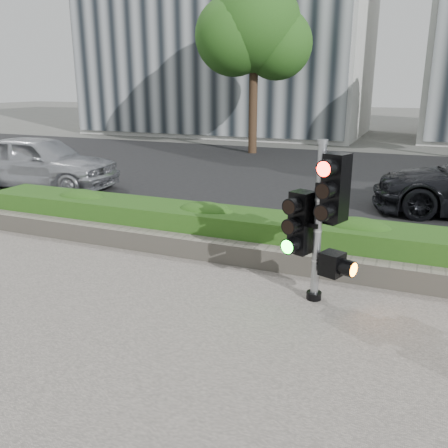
# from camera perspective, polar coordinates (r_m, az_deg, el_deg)

# --- Properties ---
(ground) EXTENTS (120.00, 120.00, 0.00)m
(ground) POSITION_cam_1_polar(r_m,az_deg,el_deg) (6.25, -1.88, -11.20)
(ground) COLOR #51514C
(ground) RESTS_ON ground
(sidewalk) EXTENTS (16.00, 11.00, 0.03)m
(sidewalk) POSITION_cam_1_polar(r_m,az_deg,el_deg) (4.49, -16.56, -24.44)
(sidewalk) COLOR #9E9389
(sidewalk) RESTS_ON ground
(road) EXTENTS (60.00, 13.00, 0.02)m
(road) POSITION_cam_1_polar(r_m,az_deg,el_deg) (15.48, 13.70, 5.27)
(road) COLOR black
(road) RESTS_ON ground
(curb) EXTENTS (60.00, 0.25, 0.12)m
(curb) POSITION_cam_1_polar(r_m,az_deg,el_deg) (8.96, 6.49, -2.11)
(curb) COLOR gray
(curb) RESTS_ON ground
(stone_wall) EXTENTS (12.00, 0.32, 0.34)m
(stone_wall) POSITION_cam_1_polar(r_m,az_deg,el_deg) (7.79, 3.92, -3.86)
(stone_wall) COLOR gray
(stone_wall) RESTS_ON sidewalk
(hedge) EXTENTS (12.00, 1.00, 0.68)m
(hedge) POSITION_cam_1_polar(r_m,az_deg,el_deg) (8.32, 5.39, -1.31)
(hedge) COLOR #4D882A
(hedge) RESTS_ON sidewalk
(building_left) EXTENTS (16.00, 9.00, 15.00)m
(building_left) POSITION_cam_1_polar(r_m,az_deg,el_deg) (30.57, 0.74, 25.17)
(building_left) COLOR #B7B7B2
(building_left) RESTS_ON ground
(tree_left) EXTENTS (4.61, 4.03, 7.34)m
(tree_left) POSITION_cam_1_polar(r_m,az_deg,el_deg) (20.85, 3.69, 22.38)
(tree_left) COLOR black
(tree_left) RESTS_ON ground
(traffic_signal) EXTENTS (0.82, 0.68, 2.20)m
(traffic_signal) POSITION_cam_1_polar(r_m,az_deg,el_deg) (6.39, 11.69, 1.11)
(traffic_signal) COLOR black
(traffic_signal) RESTS_ON sidewalk
(car_silver) EXTENTS (4.62, 2.23, 1.52)m
(car_silver) POSITION_cam_1_polar(r_m,az_deg,el_deg) (14.52, -21.25, 6.99)
(car_silver) COLOR #B9BBC1
(car_silver) RESTS_ON road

